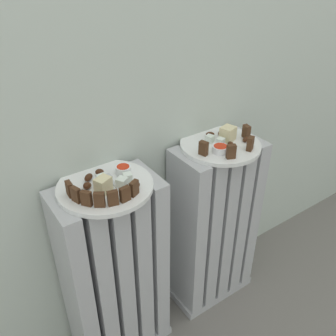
# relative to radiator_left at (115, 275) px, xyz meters

# --- Properties ---
(radiator_left) EXTENTS (0.30, 0.16, 0.63)m
(radiator_left) POSITION_rel_radiator_left_xyz_m (0.00, 0.00, 0.00)
(radiator_left) COLOR #B2B2B7
(radiator_left) RESTS_ON ground_plane
(radiator_right) EXTENTS (0.30, 0.16, 0.63)m
(radiator_right) POSITION_rel_radiator_left_xyz_m (0.39, 0.00, 0.00)
(radiator_right) COLOR #B2B2B7
(radiator_right) RESTS_ON ground_plane
(plate_left) EXTENTS (0.25, 0.25, 0.01)m
(plate_left) POSITION_rel_radiator_left_xyz_m (-0.00, 0.00, 0.33)
(plate_left) COLOR white
(plate_left) RESTS_ON radiator_left
(plate_right) EXTENTS (0.25, 0.25, 0.01)m
(plate_right) POSITION_rel_radiator_left_xyz_m (0.39, 0.00, 0.33)
(plate_right) COLOR white
(plate_right) RESTS_ON radiator_right
(dark_cake_slice_left_0) EXTENTS (0.01, 0.03, 0.04)m
(dark_cake_slice_left_0) POSITION_rel_radiator_left_xyz_m (-0.09, 0.00, 0.35)
(dark_cake_slice_left_0) COLOR #472B19
(dark_cake_slice_left_0) RESTS_ON plate_left
(dark_cake_slice_left_1) EXTENTS (0.02, 0.03, 0.04)m
(dark_cake_slice_left_1) POSITION_rel_radiator_left_xyz_m (-0.09, -0.03, 0.35)
(dark_cake_slice_left_1) COLOR #472B19
(dark_cake_slice_left_1) RESTS_ON plate_left
(dark_cake_slice_left_2) EXTENTS (0.02, 0.03, 0.04)m
(dark_cake_slice_left_2) POSITION_rel_radiator_left_xyz_m (-0.07, -0.05, 0.35)
(dark_cake_slice_left_2) COLOR #472B19
(dark_cake_slice_left_2) RESTS_ON plate_left
(dark_cake_slice_left_3) EXTENTS (0.03, 0.02, 0.04)m
(dark_cake_slice_left_3) POSITION_rel_radiator_left_xyz_m (-0.05, -0.07, 0.35)
(dark_cake_slice_left_3) COLOR #472B19
(dark_cake_slice_left_3) RESTS_ON plate_left
(dark_cake_slice_left_4) EXTENTS (0.03, 0.02, 0.04)m
(dark_cake_slice_left_4) POSITION_rel_radiator_left_xyz_m (-0.02, -0.09, 0.35)
(dark_cake_slice_left_4) COLOR #472B19
(dark_cake_slice_left_4) RESTS_ON plate_left
(dark_cake_slice_left_5) EXTENTS (0.03, 0.01, 0.04)m
(dark_cake_slice_left_5) POSITION_rel_radiator_left_xyz_m (0.01, -0.09, 0.35)
(dark_cake_slice_left_5) COLOR #472B19
(dark_cake_slice_left_5) RESTS_ON plate_left
(dark_cake_slice_left_6) EXTENTS (0.03, 0.02, 0.04)m
(dark_cake_slice_left_6) POSITION_rel_radiator_left_xyz_m (0.04, -0.08, 0.35)
(dark_cake_slice_left_6) COLOR #472B19
(dark_cake_slice_left_6) RESTS_ON plate_left
(marble_cake_slice_left_0) EXTENTS (0.05, 0.04, 0.04)m
(marble_cake_slice_left_0) POSITION_rel_radiator_left_xyz_m (-0.02, -0.03, 0.35)
(marble_cake_slice_left_0) COLOR beige
(marble_cake_slice_left_0) RESTS_ON plate_left
(turkish_delight_left_0) EXTENTS (0.02, 0.02, 0.02)m
(turkish_delight_left_0) POSITION_rel_radiator_left_xyz_m (-0.00, 0.01, 0.34)
(turkish_delight_left_0) COLOR white
(turkish_delight_left_0) RESTS_ON plate_left
(turkish_delight_left_1) EXTENTS (0.03, 0.03, 0.02)m
(turkish_delight_left_1) POSITION_rel_radiator_left_xyz_m (0.06, -0.02, 0.34)
(turkish_delight_left_1) COLOR white
(turkish_delight_left_1) RESTS_ON plate_left
(turkish_delight_left_2) EXTENTS (0.03, 0.03, 0.02)m
(turkish_delight_left_2) POSITION_rel_radiator_left_xyz_m (0.03, -0.03, 0.34)
(turkish_delight_left_2) COLOR white
(turkish_delight_left_2) RESTS_ON plate_left
(medjool_date_left_0) EXTENTS (0.03, 0.03, 0.02)m
(medjool_date_left_0) POSITION_rel_radiator_left_xyz_m (-0.04, 0.01, 0.34)
(medjool_date_left_0) COLOR #3D1E0F
(medjool_date_left_0) RESTS_ON plate_left
(medjool_date_left_1) EXTENTS (0.03, 0.03, 0.02)m
(medjool_date_left_1) POSITION_rel_radiator_left_xyz_m (-0.03, 0.04, 0.34)
(medjool_date_left_1) COLOR #3D1E0F
(medjool_date_left_1) RESTS_ON plate_left
(medjool_date_left_2) EXTENTS (0.03, 0.02, 0.01)m
(medjool_date_left_2) POSITION_rel_radiator_left_xyz_m (0.06, -0.06, 0.34)
(medjool_date_left_2) COLOR #3D1E0F
(medjool_date_left_2) RESTS_ON plate_left
(medjool_date_left_3) EXTENTS (0.03, 0.03, 0.02)m
(medjool_date_left_3) POSITION_rel_radiator_left_xyz_m (0.01, 0.05, 0.34)
(medjool_date_left_3) COLOR #3D1E0F
(medjool_date_left_3) RESTS_ON plate_left
(jam_bowl_left) EXTENTS (0.04, 0.04, 0.02)m
(jam_bowl_left) POSITION_rel_radiator_left_xyz_m (0.06, 0.02, 0.34)
(jam_bowl_left) COLOR white
(jam_bowl_left) RESTS_ON plate_left
(dark_cake_slice_right_0) EXTENTS (0.02, 0.03, 0.04)m
(dark_cake_slice_right_0) POSITION_rel_radiator_left_xyz_m (0.30, -0.02, 0.35)
(dark_cake_slice_right_0) COLOR #472B19
(dark_cake_slice_right_0) RESTS_ON plate_right
(dark_cake_slice_right_1) EXTENTS (0.03, 0.02, 0.04)m
(dark_cake_slice_right_1) POSITION_rel_radiator_left_xyz_m (0.35, -0.08, 0.35)
(dark_cake_slice_right_1) COLOR #472B19
(dark_cake_slice_right_1) RESTS_ON plate_right
(dark_cake_slice_right_2) EXTENTS (0.03, 0.03, 0.04)m
(dark_cake_slice_right_2) POSITION_rel_radiator_left_xyz_m (0.43, -0.08, 0.35)
(dark_cake_slice_right_2) COLOR #472B19
(dark_cake_slice_right_2) RESTS_ON plate_right
(dark_cake_slice_right_3) EXTENTS (0.02, 0.03, 0.04)m
(dark_cake_slice_right_3) POSITION_rel_radiator_left_xyz_m (0.48, -0.02, 0.35)
(dark_cake_slice_right_3) COLOR #472B19
(dark_cake_slice_right_3) RESTS_ON plate_right
(marble_cake_slice_right_0) EXTENTS (0.05, 0.05, 0.04)m
(marble_cake_slice_right_0) POSITION_rel_radiator_left_xyz_m (0.42, 0.00, 0.35)
(marble_cake_slice_right_0) COLOR beige
(marble_cake_slice_right_0) RESTS_ON plate_right
(turkish_delight_right_0) EXTENTS (0.03, 0.03, 0.02)m
(turkish_delight_right_0) POSITION_rel_radiator_left_xyz_m (0.38, -0.01, 0.34)
(turkish_delight_right_0) COLOR white
(turkish_delight_right_0) RESTS_ON plate_right
(turkish_delight_right_1) EXTENTS (0.03, 0.03, 0.02)m
(turkish_delight_right_1) POSITION_rel_radiator_left_xyz_m (0.37, 0.03, 0.34)
(turkish_delight_right_1) COLOR white
(turkish_delight_right_1) RESTS_ON plate_right
(medjool_date_right_0) EXTENTS (0.03, 0.02, 0.02)m
(medjool_date_right_0) POSITION_rel_radiator_left_xyz_m (0.46, -0.04, 0.34)
(medjool_date_right_0) COLOR #3D1E0F
(medjool_date_right_0) RESTS_ON plate_right
(medjool_date_right_1) EXTENTS (0.03, 0.03, 0.02)m
(medjool_date_right_1) POSITION_rel_radiator_left_xyz_m (0.42, 0.04, 0.34)
(medjool_date_right_1) COLOR #3D1E0F
(medjool_date_right_1) RESTS_ON plate_right
(medjool_date_right_2) EXTENTS (0.03, 0.03, 0.02)m
(medjool_date_right_2) POSITION_rel_radiator_left_xyz_m (0.39, 0.05, 0.34)
(medjool_date_right_2) COLOR #3D1E0F
(medjool_date_right_2) RESTS_ON plate_right
(medjool_date_right_3) EXTENTS (0.02, 0.03, 0.02)m
(medjool_date_right_3) POSITION_rel_radiator_left_xyz_m (0.40, -0.03, 0.34)
(medjool_date_right_3) COLOR #3D1E0F
(medjool_date_right_3) RESTS_ON plate_right
(jam_bowl_right) EXTENTS (0.05, 0.05, 0.02)m
(jam_bowl_right) POSITION_rel_radiator_left_xyz_m (0.35, -0.04, 0.34)
(jam_bowl_right) COLOR white
(jam_bowl_right) RESTS_ON plate_right
(fork) EXTENTS (0.02, 0.10, 0.00)m
(fork) POSITION_rel_radiator_left_xyz_m (0.02, -0.00, 0.33)
(fork) COLOR silver
(fork) RESTS_ON plate_left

